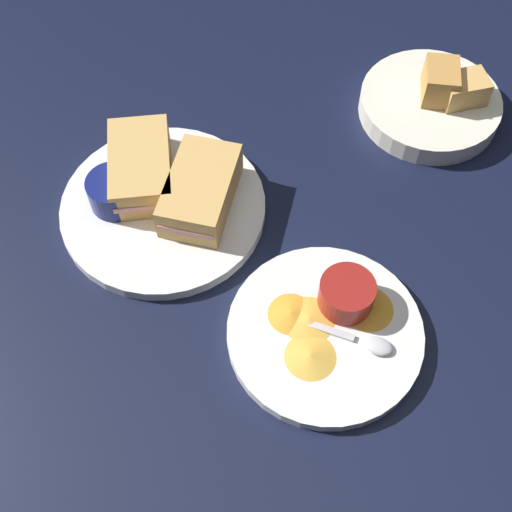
# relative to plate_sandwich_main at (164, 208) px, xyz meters

# --- Properties ---
(ground_plane) EXTENTS (1.10, 1.10, 0.03)m
(ground_plane) POSITION_rel_plate_sandwich_main_xyz_m (0.03, 0.13, -0.02)
(ground_plane) COLOR black
(plate_sandwich_main) EXTENTS (0.26, 0.26, 0.02)m
(plate_sandwich_main) POSITION_rel_plate_sandwich_main_xyz_m (0.00, 0.00, 0.00)
(plate_sandwich_main) COLOR white
(plate_sandwich_main) RESTS_ON ground_plane
(sandwich_half_near) EXTENTS (0.15, 0.11, 0.05)m
(sandwich_half_near) POSITION_rel_plate_sandwich_main_xyz_m (0.00, 0.05, 0.03)
(sandwich_half_near) COLOR tan
(sandwich_half_near) RESTS_ON plate_sandwich_main
(sandwich_half_far) EXTENTS (0.13, 0.08, 0.05)m
(sandwich_half_far) POSITION_rel_plate_sandwich_main_xyz_m (-0.04, -0.02, 0.03)
(sandwich_half_far) COLOR tan
(sandwich_half_far) RESTS_ON plate_sandwich_main
(ramekin_dark_sauce) EXTENTS (0.07, 0.07, 0.04)m
(ramekin_dark_sauce) POSITION_rel_plate_sandwich_main_xyz_m (-0.01, -0.06, 0.03)
(ramekin_dark_sauce) COLOR navy
(ramekin_dark_sauce) RESTS_ON plate_sandwich_main
(spoon_by_dark_ramekin) EXTENTS (0.03, 0.10, 0.01)m
(spoon_by_dark_ramekin) POSITION_rel_plate_sandwich_main_xyz_m (-0.02, -0.00, 0.01)
(spoon_by_dark_ramekin) COLOR silver
(spoon_by_dark_ramekin) RESTS_ON plate_sandwich_main
(plate_chips_companion) EXTENTS (0.22, 0.22, 0.02)m
(plate_chips_companion) POSITION_rel_plate_sandwich_main_xyz_m (0.20, 0.18, 0.00)
(plate_chips_companion) COLOR white
(plate_chips_companion) RESTS_ON ground_plane
(ramekin_light_gravy) EXTENTS (0.06, 0.06, 0.04)m
(ramekin_light_gravy) POSITION_rel_plate_sandwich_main_xyz_m (0.16, 0.21, 0.03)
(ramekin_light_gravy) COLOR maroon
(ramekin_light_gravy) RESTS_ON plate_chips_companion
(spoon_by_gravy_ramekin) EXTENTS (0.06, 0.09, 0.01)m
(spoon_by_gravy_ramekin) POSITION_rel_plate_sandwich_main_xyz_m (0.22, 0.22, 0.01)
(spoon_by_gravy_ramekin) COLOR silver
(spoon_by_gravy_ramekin) RESTS_ON plate_chips_companion
(plantain_chip_scatter) EXTENTS (0.13, 0.16, 0.01)m
(plantain_chip_scatter) POSITION_rel_plate_sandwich_main_xyz_m (0.19, 0.17, 0.01)
(plantain_chip_scatter) COLOR gold
(plantain_chip_scatter) RESTS_ON plate_chips_companion
(bread_basket_rear) EXTENTS (0.20, 0.20, 0.08)m
(bread_basket_rear) POSITION_rel_plate_sandwich_main_xyz_m (-0.13, 0.38, 0.01)
(bread_basket_rear) COLOR silver
(bread_basket_rear) RESTS_ON ground_plane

